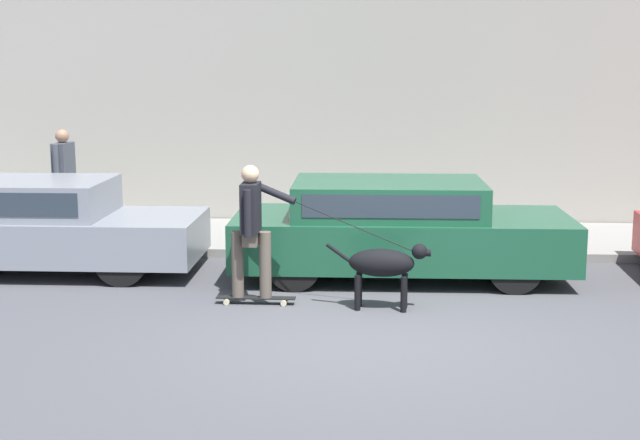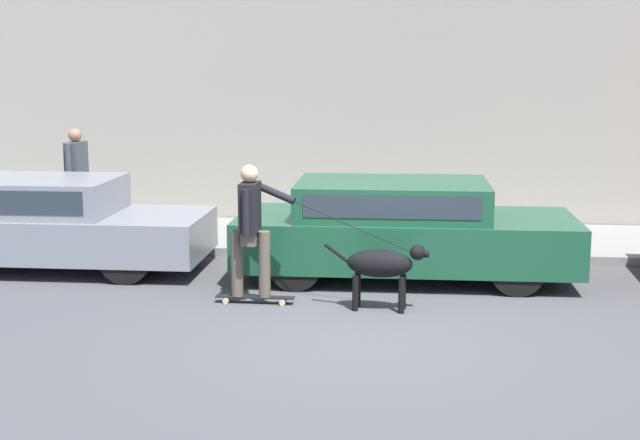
% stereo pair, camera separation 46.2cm
% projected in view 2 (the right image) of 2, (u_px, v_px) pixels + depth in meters
% --- Properties ---
extents(ground_plane, '(36.00, 36.00, 0.00)m').
position_uv_depth(ground_plane, '(360.00, 338.00, 9.18)').
color(ground_plane, '#47474C').
extents(back_wall, '(32.00, 0.30, 4.81)m').
position_uv_depth(back_wall, '(385.00, 85.00, 14.97)').
color(back_wall, '#9E998E').
rests_on(back_wall, ground_plane).
extents(sidewalk_curb, '(30.00, 2.54, 0.12)m').
position_uv_depth(sidewalk_curb, '(380.00, 239.00, 13.97)').
color(sidewalk_curb, gray).
rests_on(sidewalk_curb, ground_plane).
extents(parked_car_0, '(4.56, 1.72, 1.25)m').
position_uv_depth(parked_car_0, '(37.00, 224.00, 12.16)').
color(parked_car_0, black).
rests_on(parked_car_0, ground_plane).
extents(parked_car_1, '(4.41, 1.88, 1.27)m').
position_uv_depth(parked_car_1, '(402.00, 230.00, 11.62)').
color(parked_car_1, black).
rests_on(parked_car_1, ground_plane).
extents(dog, '(1.20, 0.39, 0.78)m').
position_uv_depth(dog, '(382.00, 265.00, 10.11)').
color(dog, black).
rests_on(dog, ground_plane).
extents(skateboarder, '(2.36, 0.58, 1.64)m').
position_uv_depth(skateboarder, '(251.00, 225.00, 10.32)').
color(skateboarder, beige).
rests_on(skateboarder, ground_plane).
extents(pedestrian_with_bag, '(0.25, 0.72, 1.65)m').
position_uv_depth(pedestrian_with_bag, '(76.00, 176.00, 13.99)').
color(pedestrian_with_bag, brown).
rests_on(pedestrian_with_bag, sidewalk_curb).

